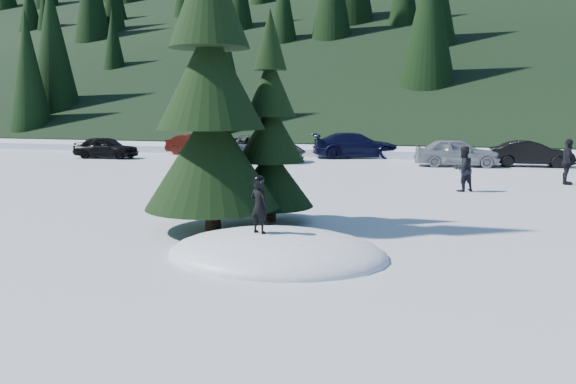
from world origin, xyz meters
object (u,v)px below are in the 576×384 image
(adult_1, at_px, (568,162))
(car_3, at_px, (356,145))
(spruce_short, at_px, (271,140))
(child_skier, at_px, (259,206))
(car_0, at_px, (106,147))
(car_5, at_px, (531,154))
(car_2, at_px, (258,148))
(spruce_tall, at_px, (210,90))
(car_1, at_px, (197,144))
(adult_0, at_px, (463,169))
(car_4, at_px, (457,152))

(adult_1, distance_m, car_3, 13.42)
(spruce_short, bearing_deg, adult_1, 49.15)
(spruce_short, relative_size, child_skier, 5.01)
(car_0, distance_m, car_5, 23.26)
(car_2, bearing_deg, car_0, 92.59)
(car_3, relative_size, car_5, 1.30)
(spruce_tall, xyz_separation_m, car_1, (-10.10, 19.81, -2.67))
(car_3, bearing_deg, adult_0, -173.94)
(adult_0, distance_m, car_1, 19.58)
(spruce_tall, height_order, car_2, spruce_tall)
(child_skier, height_order, car_3, child_skier)
(child_skier, relative_size, adult_1, 0.61)
(car_1, bearing_deg, adult_0, -120.68)
(adult_0, relative_size, adult_1, 0.91)
(car_4, bearing_deg, car_3, 52.01)
(spruce_short, xyz_separation_m, car_4, (4.52, 15.79, -1.39))
(car_0, relative_size, car_4, 0.89)
(spruce_tall, relative_size, car_5, 2.21)
(adult_1, bearing_deg, spruce_tall, 139.27)
(car_0, height_order, car_1, car_1)
(adult_1, distance_m, car_4, 7.13)
(car_1, bearing_deg, spruce_tall, -147.85)
(child_skier, height_order, car_0, child_skier)
(spruce_short, height_order, car_1, spruce_short)
(child_skier, relative_size, car_4, 0.26)
(car_0, relative_size, car_2, 0.72)
(adult_0, xyz_separation_m, car_5, (3.30, 9.84, -0.15))
(car_0, bearing_deg, car_1, -49.64)
(car_0, bearing_deg, child_skier, -141.57)
(car_1, distance_m, car_2, 6.09)
(car_4, xyz_separation_m, car_5, (3.56, 1.01, -0.07))
(child_skier, xyz_separation_m, car_1, (-12.00, 21.79, -0.37))
(spruce_short, relative_size, adult_0, 3.37)
(child_skier, distance_m, car_0, 24.09)
(car_0, bearing_deg, car_3, -75.21)
(car_3, bearing_deg, spruce_tall, 160.50)
(adult_0, bearing_deg, car_5, -149.31)
(spruce_tall, relative_size, car_1, 2.20)
(spruce_tall, xyz_separation_m, car_2, (-4.88, 16.68, -2.60))
(car_4, bearing_deg, car_0, 85.78)
(spruce_tall, distance_m, car_0, 21.51)
(child_skier, relative_size, car_2, 0.21)
(child_skier, bearing_deg, car_0, -30.47)
(spruce_short, distance_m, car_5, 18.69)
(car_3, bearing_deg, car_1, 74.13)
(spruce_short, bearing_deg, car_4, 74.04)
(adult_1, height_order, car_0, adult_1)
(car_0, bearing_deg, car_2, -89.13)
(spruce_short, xyz_separation_m, adult_1, (8.60, 9.94, -1.22))
(adult_1, distance_m, car_5, 6.87)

